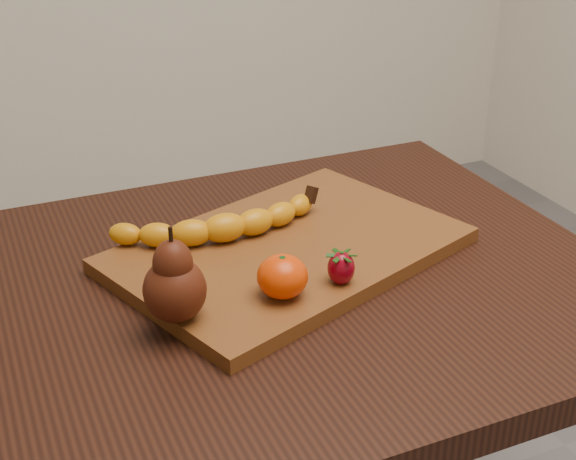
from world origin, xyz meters
name	(u,v)px	position (x,y,z in m)	size (l,w,h in m)	color
table	(233,349)	(0.00, 0.00, 0.66)	(1.00, 0.70, 0.76)	black
cutting_board	(288,250)	(0.10, 0.04, 0.77)	(0.45, 0.30, 0.02)	brown
banana	(224,228)	(0.02, 0.08, 0.80)	(0.25, 0.07, 0.04)	orange
pear	(174,274)	(-0.09, -0.07, 0.84)	(0.07, 0.07, 0.11)	#4B1B0C
mandarin	(282,277)	(0.04, -0.08, 0.81)	(0.06, 0.06, 0.05)	#E63A02
strawberry	(341,267)	(0.12, -0.08, 0.80)	(0.03, 0.03, 0.04)	maroon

